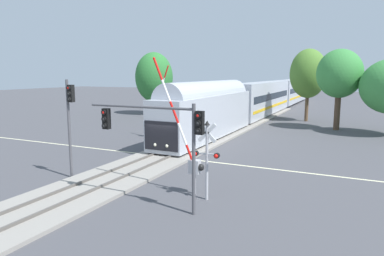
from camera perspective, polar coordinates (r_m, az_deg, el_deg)
The scene contains 12 objects.
ground_plane at distance 26.32m, azimuth -4.25°, elevation -4.68°, with size 220.00×220.00×0.00m, color #47474C.
road_centre_stripe at distance 26.32m, azimuth -4.25°, elevation -4.68°, with size 44.00×0.20×0.01m.
railway_track at distance 26.30m, azimuth -4.26°, elevation -4.48°, with size 4.40×80.00×0.32m.
commuter_train at distance 53.80m, azimuth 11.80°, elevation 5.02°, with size 3.04×65.34×5.16m.
crossing_gate_near at distance 17.92m, azimuth -0.41°, elevation -3.94°, with size 2.92×0.40×7.00m.
crossing_signal_mast at distance 16.92m, azimuth 2.41°, elevation -3.95°, with size 1.36×0.44×3.94m.
crossing_gate_far at distance 34.04m, azimuth -6.43°, elevation 2.06°, with size 2.60×0.40×6.92m.
traffic_signal_median at distance 21.52m, azimuth -19.31°, elevation 2.33°, with size 0.53×0.38×5.82m.
traffic_signal_near_right at distance 15.63m, azimuth -5.36°, elevation -0.12°, with size 5.92×0.38×4.91m.
pine_left_background at distance 53.29m, azimuth -6.20°, elevation 8.21°, with size 5.63×5.63×9.33m.
oak_far_right at distance 41.37m, azimuth 22.93°, elevation 8.11°, with size 4.83×4.83×8.79m.
elm_centre_background at distance 47.73m, azimuth 18.44°, elevation 8.41°, with size 4.66×4.66×9.31m.
Camera 1 is at (12.74, -22.20, 6.16)m, focal length 32.70 mm.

